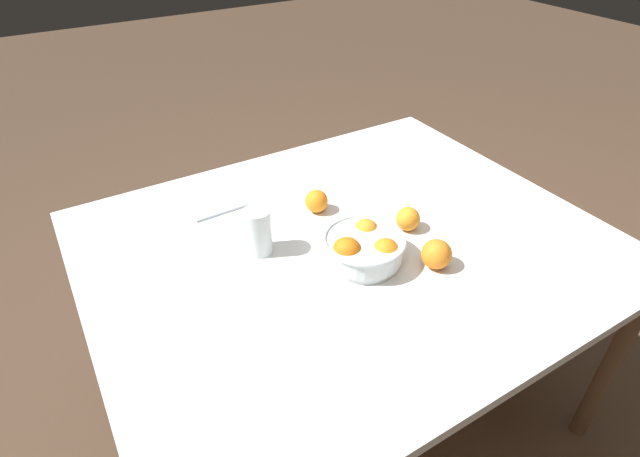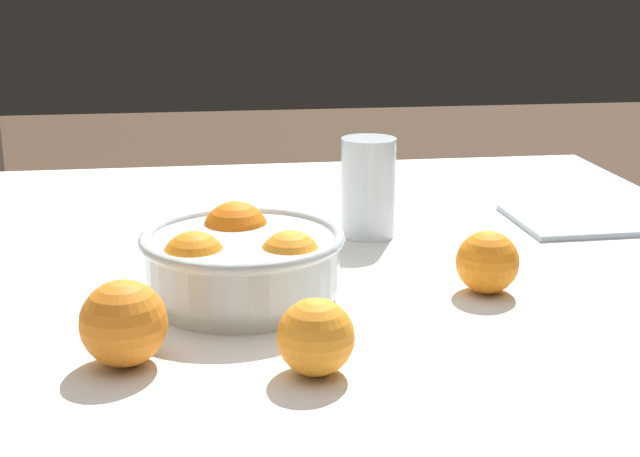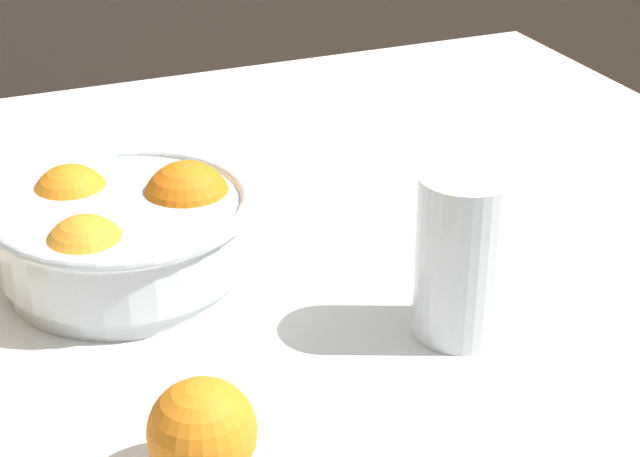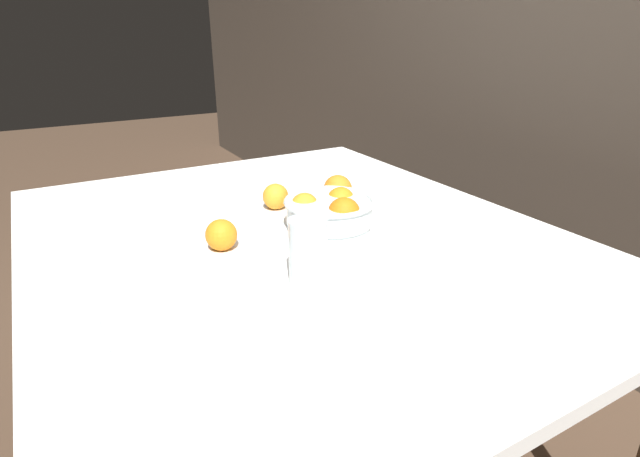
% 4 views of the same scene
% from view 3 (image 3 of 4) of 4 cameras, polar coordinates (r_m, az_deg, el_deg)
% --- Properties ---
extents(dining_table, '(1.39, 1.15, 0.73)m').
position_cam_3_polar(dining_table, '(0.87, -9.37, -9.13)').
color(dining_table, white).
rests_on(dining_table, ground_plane).
extents(fruit_bowl, '(0.22, 0.22, 0.09)m').
position_cam_3_polar(fruit_bowl, '(0.89, -10.42, -0.14)').
color(fruit_bowl, silver).
rests_on(fruit_bowl, dining_table).
extents(juice_glass, '(0.07, 0.07, 0.13)m').
position_cam_3_polar(juice_glass, '(0.81, 7.55, -1.84)').
color(juice_glass, '#F4A314').
rests_on(juice_glass, dining_table).
extents(orange_loose_aside, '(0.07, 0.07, 0.07)m').
position_cam_3_polar(orange_loose_aside, '(0.67, -6.39, -10.75)').
color(orange_loose_aside, orange).
rests_on(orange_loose_aside, dining_table).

